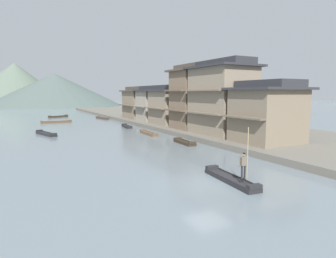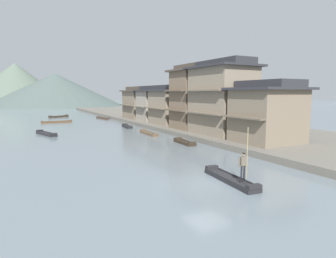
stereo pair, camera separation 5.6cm
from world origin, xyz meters
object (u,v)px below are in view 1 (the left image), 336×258
(house_waterfront_tall, at_px, (192,97))
(house_waterfront_far, at_px, (152,104))
(boat_moored_third, at_px, (58,117))
(house_waterfront_narrow, at_px, (169,105))
(boat_moored_nearest, at_px, (184,142))
(boat_midriver_upstream, at_px, (127,126))
(boat_moored_second, at_px, (102,118))
(boat_moored_far, at_px, (56,122))
(house_waterfront_end, at_px, (139,103))
(boat_upstream_distant, at_px, (46,134))
(house_waterfront_nearest, at_px, (267,112))
(boat_foreground_poled, at_px, (231,179))
(boatman_person, at_px, (244,162))
(boat_midriver_drifting, at_px, (149,133))
(house_waterfront_second, at_px, (222,98))

(house_waterfront_tall, height_order, house_waterfront_far, house_waterfront_tall)
(boat_moored_third, bearing_deg, house_waterfront_narrow, -66.01)
(boat_moored_nearest, height_order, boat_midriver_upstream, boat_moored_nearest)
(boat_moored_second, bearing_deg, boat_moored_far, -157.45)
(boat_moored_third, height_order, house_waterfront_end, house_waterfront_end)
(boat_upstream_distant, distance_m, house_waterfront_nearest, 27.61)
(boat_foreground_poled, xyz_separation_m, house_waterfront_nearest, (10.58, 7.17, 3.43))
(boatman_person, xyz_separation_m, boat_moored_second, (4.81, 48.57, -1.37))
(house_waterfront_nearest, bearing_deg, boat_midriver_upstream, 105.80)
(boat_moored_nearest, bearing_deg, boat_midriver_drifting, 94.02)
(house_waterfront_narrow, bearing_deg, boat_moored_second, 104.24)
(boat_foreground_poled, bearing_deg, boat_moored_nearest, 70.99)
(boat_upstream_distant, relative_size, house_waterfront_nearest, 0.71)
(boat_foreground_poled, xyz_separation_m, boat_upstream_distant, (-8.21, 27.11, -0.01))
(house_waterfront_second, bearing_deg, boat_upstream_distant, 144.57)
(house_waterfront_second, bearing_deg, boat_moored_third, 107.58)
(boat_moored_nearest, distance_m, house_waterfront_narrow, 15.25)
(boat_moored_far, distance_m, house_waterfront_second, 33.39)
(house_waterfront_second, relative_size, house_waterfront_far, 1.42)
(house_waterfront_nearest, distance_m, house_waterfront_end, 32.47)
(house_waterfront_narrow, bearing_deg, house_waterfront_end, 89.87)
(boat_moored_second, xyz_separation_m, house_waterfront_nearest, (5.87, -40.18, 3.46))
(boatman_person, bearing_deg, boat_midriver_upstream, 82.45)
(boat_midriver_drifting, relative_size, house_waterfront_second, 0.55)
(boatman_person, height_order, house_waterfront_far, house_waterfront_far)
(house_waterfront_second, height_order, house_waterfront_tall, same)
(boat_moored_far, distance_m, house_waterfront_nearest, 39.51)
(boat_foreground_poled, distance_m, boat_moored_second, 47.59)
(house_waterfront_narrow, bearing_deg, boat_moored_nearest, -111.58)
(boat_midriver_upstream, distance_m, house_waterfront_narrow, 7.61)
(boat_moored_third, bearing_deg, house_waterfront_second, -72.42)
(boatman_person, relative_size, house_waterfront_tall, 0.35)
(boat_moored_nearest, height_order, house_waterfront_tall, house_waterfront_tall)
(boat_moored_far, distance_m, boat_midriver_drifting, 23.82)
(house_waterfront_narrow, xyz_separation_m, house_waterfront_end, (0.03, 12.86, -0.00))
(boat_midriver_drifting, xyz_separation_m, boat_midriver_upstream, (0.18, 8.98, -0.01))
(boatman_person, xyz_separation_m, house_waterfront_narrow, (10.03, 28.00, 2.09))
(boat_foreground_poled, height_order, boat_midriver_drifting, boat_foreground_poled)
(boat_moored_second, relative_size, house_waterfront_far, 0.85)
(boat_foreground_poled, relative_size, boat_moored_far, 0.91)
(house_waterfront_tall, distance_m, house_waterfront_narrow, 6.58)
(house_waterfront_nearest, distance_m, house_waterfront_second, 6.94)
(house_waterfront_second, bearing_deg, boat_foreground_poled, -126.19)
(boat_foreground_poled, xyz_separation_m, boat_moored_third, (-3.08, 56.01, 0.00))
(house_waterfront_tall, relative_size, house_waterfront_end, 1.16)
(boat_foreground_poled, height_order, house_waterfront_narrow, house_waterfront_narrow)
(boat_midriver_drifting, relative_size, boat_upstream_distant, 0.96)
(boat_foreground_poled, height_order, boat_moored_third, boat_moored_third)
(boat_midriver_upstream, height_order, house_waterfront_narrow, house_waterfront_narrow)
(boatman_person, distance_m, house_waterfront_second, 18.69)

